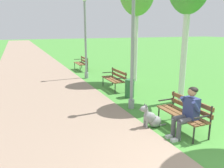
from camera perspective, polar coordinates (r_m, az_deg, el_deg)
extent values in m
cube|color=gray|center=(26.65, -21.34, 7.38)|extent=(4.33, 60.00, 0.04)
cube|color=brown|center=(5.96, 15.93, -7.62)|extent=(0.14, 1.50, 0.04)
cube|color=brown|center=(6.07, 17.23, -7.33)|extent=(0.14, 1.50, 0.04)
cube|color=brown|center=(6.18, 18.48, -7.04)|extent=(0.14, 1.50, 0.04)
cube|color=brown|center=(6.20, 19.31, -5.66)|extent=(0.04, 1.50, 0.11)
cube|color=brown|center=(6.15, 19.44, -4.08)|extent=(0.04, 1.50, 0.11)
cylinder|color=#2D2B28|center=(6.54, 11.82, -7.56)|extent=(0.04, 0.04, 0.45)
cylinder|color=#2D2B28|center=(6.75, 15.27, -5.28)|extent=(0.04, 0.04, 0.85)
cube|color=#2D2B28|center=(6.52, 13.44, -3.94)|extent=(0.45, 0.04, 0.03)
cylinder|color=#2D2B28|center=(5.57, 20.10, -12.06)|extent=(0.04, 0.04, 0.45)
cylinder|color=#2D2B28|center=(5.81, 23.77, -9.15)|extent=(0.04, 0.04, 0.85)
cube|color=#2D2B28|center=(5.54, 21.97, -7.78)|extent=(0.45, 0.04, 0.03)
cube|color=brown|center=(9.67, -0.72, 1.12)|extent=(0.14, 1.50, 0.04)
cube|color=brown|center=(9.74, 0.23, 1.21)|extent=(0.14, 1.50, 0.04)
cube|color=brown|center=(9.81, 1.17, 1.30)|extent=(0.14, 1.50, 0.04)
cube|color=brown|center=(9.82, 1.74, 2.15)|extent=(0.04, 1.50, 0.11)
cube|color=brown|center=(9.79, 1.74, 3.18)|extent=(0.04, 1.50, 0.11)
cylinder|color=#2D2B28|center=(10.34, -2.30, 0.67)|extent=(0.04, 0.04, 0.45)
cylinder|color=#2D2B28|center=(10.47, 0.14, 1.97)|extent=(0.04, 0.04, 0.85)
cube|color=#2D2B28|center=(10.33, -1.29, 2.95)|extent=(0.45, 0.04, 0.03)
cylinder|color=#2D2B28|center=(9.10, 0.80, -1.15)|extent=(0.04, 0.04, 0.45)
cylinder|color=#2D2B28|center=(9.25, 3.52, 0.35)|extent=(0.04, 0.04, 0.85)
cube|color=#2D2B28|center=(9.09, 1.96, 1.45)|extent=(0.45, 0.04, 0.03)
cube|color=brown|center=(14.40, -8.77, 5.16)|extent=(0.14, 1.50, 0.04)
cube|color=brown|center=(14.44, -8.10, 5.21)|extent=(0.14, 1.50, 0.04)
cube|color=brown|center=(14.49, -7.43, 5.26)|extent=(0.14, 1.50, 0.04)
cube|color=brown|center=(14.50, -7.05, 5.84)|extent=(0.04, 1.50, 0.11)
cube|color=brown|center=(14.47, -7.07, 6.54)|extent=(0.04, 1.50, 0.11)
cylinder|color=#2D2B28|center=(15.09, -9.50, 4.66)|extent=(0.04, 0.04, 0.45)
cylinder|color=#2D2B28|center=(15.18, -7.76, 5.54)|extent=(0.04, 0.04, 0.85)
cube|color=#2D2B28|center=(15.08, -8.82, 6.24)|extent=(0.45, 0.04, 0.03)
cylinder|color=#2D2B28|center=(13.77, -8.11, 3.85)|extent=(0.04, 0.04, 0.45)
cylinder|color=#2D2B28|center=(13.87, -6.22, 4.81)|extent=(0.04, 0.04, 0.85)
cube|color=#2D2B28|center=(13.76, -7.36, 5.57)|extent=(0.45, 0.04, 0.03)
cylinder|color=#4C4C51|center=(5.77, 17.14, -8.23)|extent=(0.42, 0.14, 0.14)
cylinder|color=#4C4C51|center=(5.73, 15.34, -10.79)|extent=(0.11, 0.11, 0.47)
cube|color=silver|center=(5.77, 14.57, -12.77)|extent=(0.24, 0.09, 0.07)
cylinder|color=#4C4C51|center=(5.63, 18.46, -8.89)|extent=(0.42, 0.14, 0.14)
cylinder|color=#4C4C51|center=(5.60, 16.62, -11.52)|extent=(0.11, 0.11, 0.47)
cube|color=silver|center=(5.64, 15.83, -13.54)|extent=(0.24, 0.09, 0.07)
cube|color=navy|center=(5.74, 19.58, -5.75)|extent=(0.22, 0.36, 0.52)
cylinder|color=navy|center=(5.81, 17.89, -4.34)|extent=(0.25, 0.09, 0.30)
cylinder|color=navy|center=(5.54, 20.59, -5.47)|extent=(0.25, 0.09, 0.30)
sphere|color=#A37556|center=(5.62, 19.75, -1.93)|extent=(0.21, 0.21, 0.21)
ellipsoid|color=black|center=(5.62, 20.02, -1.41)|extent=(0.22, 0.23, 0.14)
ellipsoid|color=gray|center=(6.21, 10.87, -9.33)|extent=(0.38, 0.30, 0.32)
ellipsoid|color=gray|center=(6.09, 9.69, -8.47)|extent=(0.51, 0.25, 0.48)
ellipsoid|color=#595959|center=(6.10, 10.12, -8.07)|extent=(0.37, 0.21, 0.27)
cylinder|color=gray|center=(6.12, 8.30, -9.28)|extent=(0.06, 0.06, 0.38)
cylinder|color=gray|center=(6.02, 8.83, -9.69)|extent=(0.06, 0.06, 0.38)
cylinder|color=gray|center=(5.99, 8.81, -7.35)|extent=(0.12, 0.17, 0.19)
ellipsoid|color=gray|center=(5.91, 8.17, -6.28)|extent=(0.23, 0.15, 0.16)
cone|color=#595959|center=(5.87, 7.30, -6.49)|extent=(0.11, 0.10, 0.09)
cone|color=#595959|center=(5.93, 8.35, -5.18)|extent=(0.06, 0.06, 0.09)
cone|color=#595959|center=(5.86, 8.76, -5.45)|extent=(0.06, 0.06, 0.09)
cylinder|color=gray|center=(6.36, 12.40, -10.17)|extent=(0.28, 0.06, 0.04)
cylinder|color=gray|center=(7.51, 4.94, -5.07)|extent=(0.20, 0.20, 0.30)
cylinder|color=gray|center=(7.16, 5.21, 7.23)|extent=(0.11, 0.11, 3.52)
cylinder|color=gray|center=(12.12, -6.51, 2.18)|extent=(0.20, 0.20, 0.30)
cylinder|color=gray|center=(11.89, -6.75, 10.82)|extent=(0.11, 0.11, 3.95)
cylinder|color=silver|center=(8.24, 17.87, 7.39)|extent=(0.21, 0.21, 3.49)
cylinder|color=silver|center=(11.24, 6.09, 10.00)|extent=(0.19, 0.19, 3.68)
cylinder|color=#2D6638|center=(8.67, 4.50, -1.10)|extent=(0.36, 0.36, 0.70)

